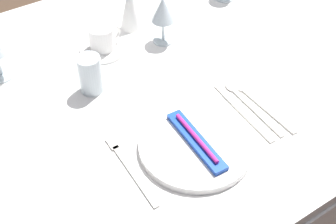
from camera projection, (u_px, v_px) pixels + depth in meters
name	position (u px, v px, depth m)	size (l,w,h in m)	color
dining_table	(150.00, 101.00, 1.33)	(1.80, 1.11, 0.74)	white
dinner_plate	(196.00, 145.00, 1.09)	(0.27, 0.27, 0.02)	white
toothbrush_package	(196.00, 140.00, 1.07)	(0.05, 0.21, 0.02)	blue
fork_outer	(129.00, 167.00, 1.05)	(0.03, 0.23, 0.00)	beige
dinner_knife	(244.00, 113.00, 1.17)	(0.03, 0.24, 0.00)	beige
spoon_soup	(247.00, 102.00, 1.20)	(0.03, 0.23, 0.01)	beige
spoon_dessert	(257.00, 101.00, 1.20)	(0.03, 0.22, 0.01)	beige
saucer_left	(103.00, 49.00, 1.36)	(0.14, 0.14, 0.01)	white
coffee_cup_left	(102.00, 37.00, 1.33)	(0.10, 0.08, 0.07)	white
wine_glass_far	(163.00, 11.00, 1.32)	(0.07, 0.07, 0.15)	silver
drink_tumbler	(91.00, 76.00, 1.21)	(0.06, 0.06, 0.11)	silver
napkin_folded	(130.00, 6.00, 1.40)	(0.07, 0.07, 0.15)	white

